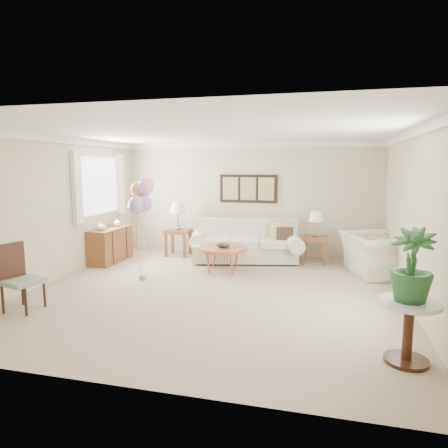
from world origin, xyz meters
name	(u,v)px	position (x,y,z in m)	size (l,w,h in m)	color
ground_plane	(214,291)	(0.00, 0.00, 0.00)	(6.00, 6.00, 0.00)	tan
room_shell	(209,193)	(-0.11, 0.09, 1.63)	(6.04, 6.04, 2.60)	beige
wall_art_triptych	(248,189)	(0.00, 2.96, 1.55)	(1.35, 0.06, 0.65)	black
sofa	(246,245)	(0.08, 2.29, 0.36)	(2.64, 1.38, 0.91)	white
end_table_left	(178,234)	(-1.55, 2.43, 0.51)	(0.56, 0.51, 0.61)	brown
end_table_right	(315,241)	(1.56, 2.44, 0.49)	(0.53, 0.49, 0.58)	brown
lamp_left	(178,209)	(-1.55, 2.43, 1.10)	(0.36, 0.36, 0.63)	gray
lamp_right	(316,217)	(1.56, 2.44, 0.99)	(0.30, 0.30, 0.54)	gray
coffee_table	(223,249)	(-0.18, 1.28, 0.45)	(0.97, 0.97, 0.49)	#984A2A
decor_bowl	(223,246)	(-0.16, 1.25, 0.52)	(0.26, 0.26, 0.06)	#2C241F
armchair	(376,255)	(2.71, 1.75, 0.39)	(1.21, 1.06, 0.79)	white
side_table	(409,316)	(2.62, -1.84, 0.51)	(0.62, 0.62, 0.67)	silver
potted_plant	(412,265)	(2.61, -1.83, 1.05)	(0.43, 0.43, 0.77)	#29542D
accent_chair	(18,276)	(-2.48, -1.51, 0.51)	(0.59, 0.59, 0.97)	gray
credenza	(111,245)	(-2.76, 1.50, 0.37)	(0.46, 1.20, 0.74)	brown
vase_white	(101,226)	(-2.74, 1.13, 0.83)	(0.18, 0.18, 0.19)	silver
vase_sage	(117,222)	(-2.74, 1.78, 0.83)	(0.17, 0.17, 0.18)	beige
balloon_cluster	(141,196)	(-1.44, 0.36, 1.53)	(0.46, 0.49, 1.88)	gray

